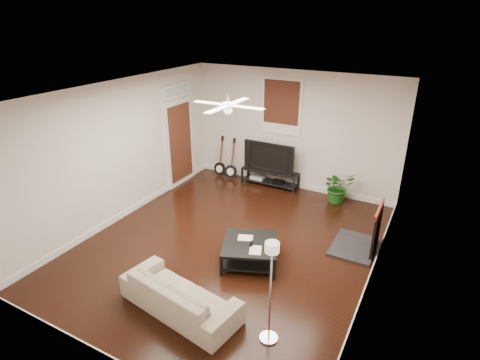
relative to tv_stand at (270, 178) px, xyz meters
The scene contains 14 objects.
room 3.06m from the tv_stand, 80.89° to the right, with size 5.01×6.01×2.81m.
brick_accent 3.64m from the tv_stand, 31.25° to the right, with size 0.02×2.20×2.80m, color brown.
fireplace 3.20m from the tv_stand, 33.93° to the right, with size 0.80×1.10×0.92m, color black.
window_back 1.77m from the tv_stand, 52.51° to the left, with size 1.00×0.06×1.30m, color #37150F.
door_left 2.44m from the tv_stand, 156.40° to the right, with size 0.08×1.00×2.50m, color white.
tv_stand is the anchor object (origin of this frame).
tv 0.57m from the tv_stand, 90.00° to the left, with size 1.27×0.17×0.73m, color black.
coffee_table 3.24m from the tv_stand, 71.75° to the right, with size 0.91×0.91×0.38m, color black.
sofa 4.65m from the tv_stand, 81.75° to the right, with size 1.83×0.72×0.53m, color tan.
floor_lamp 4.96m from the tv_stand, 65.85° to the right, with size 0.25×0.25×1.49m, color silver, non-canonical shape.
potted_plant 1.72m from the tv_stand, ahead, with size 0.67×0.58×0.75m, color #1C5618.
guitar_left 1.46m from the tv_stand, behind, with size 0.32×0.23×1.05m, color black, non-canonical shape.
guitar_right 1.12m from the tv_stand, behind, with size 0.32×0.23×1.05m, color black, non-canonical shape.
ceiling_fan 3.70m from the tv_stand, 80.89° to the right, with size 1.24×1.24×0.32m, color white, non-canonical shape.
Camera 1 is at (3.07, -5.29, 3.97)m, focal length 29.01 mm.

